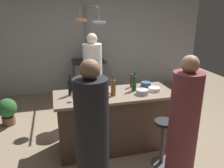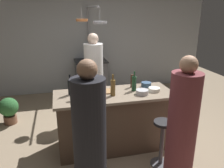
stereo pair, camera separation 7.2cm
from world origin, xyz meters
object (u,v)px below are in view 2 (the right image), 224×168
at_px(wine_bottle_red, 87,94).
at_px(wine_glass_by_chef, 72,94).
at_px(mixing_bowl_steel, 142,92).
at_px(wine_bottle_green, 134,83).
at_px(guest_right, 182,130).
at_px(wine_bottle_amber, 113,87).
at_px(potted_plant, 9,109).
at_px(cutting_board, 102,92).
at_px(mixing_bowl_blue, 146,84).
at_px(mixing_bowl_ceramic, 154,90).
at_px(stove_range, 91,77).
at_px(wine_glass_near_right_guest, 81,84).
at_px(wine_glass_near_left_guest, 113,82).
at_px(pepper_mill, 132,81).
at_px(bar_stool_left, 88,152).
at_px(wine_bottle_dark, 70,87).
at_px(bar_stool_right, 162,141).
at_px(wine_bottle_rose, 104,92).
at_px(guest_left, 90,142).
at_px(chef, 94,81).

distance_m(wine_bottle_red, wine_glass_by_chef, 0.21).
bearing_deg(mixing_bowl_steel, wine_bottle_green, 111.12).
bearing_deg(guest_right, wine_bottle_amber, 123.54).
relative_size(potted_plant, wine_bottle_green, 1.67).
distance_m(cutting_board, mixing_bowl_blue, 0.76).
relative_size(wine_bottle_green, mixing_bowl_ceramic, 1.75).
xyz_separation_m(stove_range, wine_glass_near_right_guest, (-0.46, -2.20, 0.56)).
bearing_deg(mixing_bowl_ceramic, wine_bottle_red, -171.09).
relative_size(wine_bottle_red, wine_glass_near_left_guest, 1.96).
bearing_deg(pepper_mill, bar_stool_left, -135.59).
distance_m(stove_range, wine_bottle_dark, 2.51).
bearing_deg(stove_range, wine_bottle_amber, -90.96).
distance_m(bar_stool_right, cutting_board, 1.13).
bearing_deg(wine_bottle_rose, wine_bottle_green, 23.85).
relative_size(bar_stool_right, potted_plant, 1.31).
bearing_deg(guest_left, wine_glass_near_left_guest, 66.26).
xyz_separation_m(bar_stool_left, wine_bottle_rose, (0.30, 0.43, 0.63)).
bearing_deg(mixing_bowl_ceramic, wine_glass_near_right_guest, 164.03).
distance_m(potted_plant, cutting_board, 2.04).
height_order(wine_bottle_rose, mixing_bowl_blue, wine_bottle_rose).
bearing_deg(cutting_board, wine_bottle_dark, 179.76).
height_order(guest_left, wine_bottle_red, guest_left).
distance_m(wine_glass_by_chef, wine_glass_near_left_guest, 0.79).
bearing_deg(wine_glass_near_right_guest, wine_bottle_red, -87.72).
relative_size(wine_bottle_amber, mixing_bowl_blue, 1.99).
height_order(bar_stool_left, potted_plant, bar_stool_left).
distance_m(chef, guest_left, 2.12).
relative_size(guest_right, pepper_mill, 7.81).
relative_size(bar_stool_right, wine_bottle_dark, 2.22).
distance_m(mixing_bowl_steel, mixing_bowl_blue, 0.37).
distance_m(potted_plant, wine_glass_near_left_guest, 2.16).
relative_size(wine_glass_by_chef, mixing_bowl_steel, 0.79).
distance_m(stove_range, potted_plant, 2.17).
height_order(wine_bottle_dark, mixing_bowl_steel, wine_bottle_dark).
relative_size(potted_plant, mixing_bowl_steel, 2.80).
distance_m(guest_right, bar_stool_left, 1.20).
bearing_deg(wine_bottle_dark, pepper_mill, 7.01).
bearing_deg(bar_stool_right, potted_plant, 141.55).
bearing_deg(guest_right, guest_left, -178.81).
bearing_deg(mixing_bowl_ceramic, wine_bottle_green, 161.28).
xyz_separation_m(wine_bottle_dark, wine_glass_near_right_guest, (0.18, 0.16, -0.01)).
bearing_deg(wine_bottle_amber, cutting_board, 127.12).
bearing_deg(wine_bottle_rose, chef, 87.11).
bearing_deg(wine_glass_by_chef, wine_glass_near_right_guest, 66.52).
height_order(bar_stool_left, wine_bottle_red, wine_bottle_red).
height_order(guest_right, potted_plant, guest_right).
height_order(guest_left, mixing_bowl_ceramic, guest_left).
height_order(guest_right, wine_bottle_dark, guest_right).
distance_m(cutting_board, wine_bottle_amber, 0.25).
height_order(guest_left, wine_bottle_dark, guest_left).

